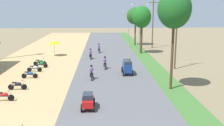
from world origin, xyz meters
name	(u,v)px	position (x,y,z in m)	size (l,w,h in m)	color
parked_motorbike_nearest	(4,95)	(-9.58, 9.62, 0.55)	(1.80, 0.54, 0.94)	black
parked_motorbike_second	(18,85)	(-9.36, 12.67, 0.55)	(1.80, 0.54, 0.94)	black
parked_motorbike_third	(30,74)	(-9.29, 16.80, 0.55)	(1.80, 0.54, 0.94)	black
parked_motorbike_fourth	(35,68)	(-9.49, 19.76, 0.55)	(1.80, 0.54, 0.94)	black
parked_motorbike_fifth	(41,64)	(-9.21, 21.95, 0.55)	(1.80, 0.54, 0.94)	black
parked_motorbike_sixth	(40,62)	(-9.64, 23.42, 0.55)	(1.80, 0.54, 0.94)	black
vendor_umbrella	(54,42)	(-8.87, 30.50, 2.31)	(2.20, 2.20, 2.52)	#99999E
median_tree_nearest	(174,10)	(5.41, 12.35, 7.62)	(3.10, 3.10, 9.41)	#4C351E
median_tree_second	(142,17)	(5.61, 32.42, 6.17)	(3.17, 3.17, 8.03)	#4C351E
median_tree_third	(135,16)	(5.88, 42.29, 6.07)	(3.62, 3.62, 7.80)	#4C351E
streetlamp_near	(139,24)	(5.80, 36.27, 4.91)	(3.16, 0.20, 8.48)	gray
streetlamp_mid	(129,22)	(5.80, 54.59, 4.18)	(3.16, 0.20, 7.08)	gray
utility_pole_near	(153,23)	(8.82, 38.80, 4.83)	(1.80, 0.20, 9.28)	brown
utility_pole_far	(177,30)	(8.22, 20.81, 5.04)	(1.80, 0.20, 9.70)	brown
car_hatchback_red	(88,100)	(-2.39, 7.65, 0.75)	(1.04, 2.00, 1.23)	red
car_van_blue	(127,66)	(1.75, 18.15, 1.02)	(1.19, 2.41, 1.67)	navy
motorbike_foreground_rider	(91,72)	(-2.39, 16.10, 0.86)	(0.54, 1.80, 1.66)	black
motorbike_ahead_second	(105,63)	(-0.83, 21.04, 0.86)	(0.54, 1.80, 1.66)	black
motorbike_ahead_third	(91,54)	(-2.92, 27.58, 0.86)	(0.54, 1.80, 1.66)	black
motorbike_ahead_fourth	(99,48)	(-1.66, 33.28, 0.86)	(0.54, 1.80, 1.66)	black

